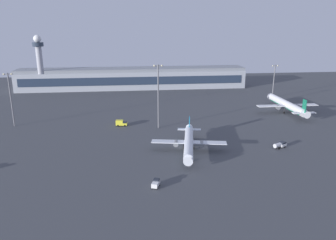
{
  "coord_description": "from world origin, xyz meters",
  "views": [
    {
      "loc": [
        -19.81,
        -126.94,
        49.88
      ],
      "look_at": [
        -1.71,
        28.61,
        4.0
      ],
      "focal_mm": 34.94,
      "sensor_mm": 36.0,
      "label": 1
    }
  ],
  "objects": [
    {
      "name": "ground_plane",
      "position": [
        0.0,
        0.0,
        0.0
      ],
      "size": [
        416.0,
        416.0,
        0.0
      ],
      "primitive_type": "plane",
      "color": "#424449"
    },
    {
      "name": "terminal_building",
      "position": [
        -17.42,
        137.45,
        8.09
      ],
      "size": [
        180.11,
        22.4,
        16.4
      ],
      "color": "#9EA3AD",
      "rests_on": "ground"
    },
    {
      "name": "control_tower",
      "position": [
        -86.59,
        128.75,
        24.5
      ],
      "size": [
        8.0,
        8.0,
        42.65
      ],
      "color": "#A8A8B2",
      "rests_on": "ground"
    },
    {
      "name": "airplane_taxiway_distant",
      "position": [
        3.06,
        -3.78,
        3.83
      ],
      "size": [
        30.75,
        39.3,
        10.13
      ],
      "rotation": [
        0.0,
        0.0,
        2.95
      ],
      "color": "silver",
      "rests_on": "ground"
    },
    {
      "name": "airplane_near_gate",
      "position": [
        71.19,
        50.04,
        4.52
      ],
      "size": [
        36.08,
        46.45,
        11.95
      ],
      "rotation": [
        0.0,
        0.0,
        0.0
      ],
      "color": "white",
      "rests_on": "ground"
    },
    {
      "name": "fuel_truck",
      "position": [
        41.85,
        -4.59,
        1.37
      ],
      "size": [
        6.56,
        4.77,
        2.35
      ],
      "rotation": [
        0.0,
        0.0,
        5.19
      ],
      "color": "white",
      "rests_on": "ground"
    },
    {
      "name": "catering_truck",
      "position": [
        -25.14,
        34.32,
        1.58
      ],
      "size": [
        5.87,
        2.94,
        3.05
      ],
      "rotation": [
        0.0,
        0.0,
        4.61
      ],
      "color": "yellow",
      "rests_on": "ground"
    },
    {
      "name": "cargo_loader",
      "position": [
        -12.78,
        -32.83,
        1.18
      ],
      "size": [
        3.18,
        4.55,
        2.25
      ],
      "rotation": [
        0.0,
        0.0,
        5.96
      ],
      "color": "white",
      "rests_on": "ground"
    },
    {
      "name": "apron_light_central",
      "position": [
        80.0,
        89.88,
        13.32
      ],
      "size": [
        4.8,
        0.9,
        23.04
      ],
      "color": "slate",
      "rests_on": "ground"
    },
    {
      "name": "apron_light_west",
      "position": [
        -6.48,
        28.86,
        17.73
      ],
      "size": [
        4.8,
        0.9,
        31.64
      ],
      "color": "slate",
      "rests_on": "ground"
    },
    {
      "name": "apron_light_east",
      "position": [
        -79.39,
        40.62,
        15.44
      ],
      "size": [
        4.8,
        0.9,
        27.15
      ],
      "color": "slate",
      "rests_on": "ground"
    }
  ]
}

